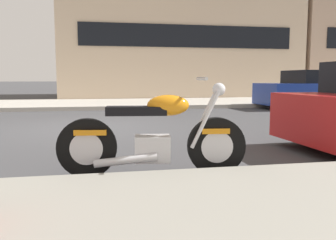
# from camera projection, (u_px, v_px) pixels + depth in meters

# --- Properties ---
(ground_plane) EXTENTS (260.00, 260.00, 0.00)m
(ground_plane) POSITION_uv_depth(u_px,v_px,m) (90.00, 128.00, 8.11)
(ground_plane) COLOR #3D3D3F
(parking_stall_stripe) EXTENTS (0.12, 2.20, 0.01)m
(parking_stall_stripe) POSITION_uv_depth(u_px,v_px,m) (82.00, 170.00, 4.36)
(parking_stall_stripe) COLOR silver
(parking_stall_stripe) RESTS_ON ground
(parked_motorcycle) EXTENTS (2.16, 0.62, 1.13)m
(parked_motorcycle) POSITION_uv_depth(u_px,v_px,m) (154.00, 138.00, 4.06)
(parked_motorcycle) COLOR black
(parked_motorcycle) RESTS_ON ground
(car_opposite_curb) EXTENTS (4.20, 1.99, 1.42)m
(car_opposite_curb) POSITION_uv_depth(u_px,v_px,m) (315.00, 90.00, 13.32)
(car_opposite_curb) COLOR navy
(car_opposite_curb) RESTS_ON ground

